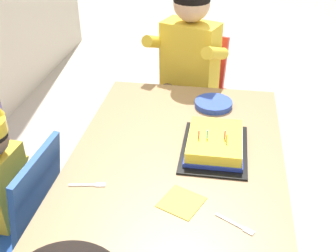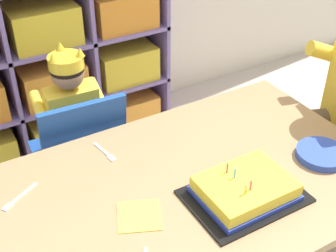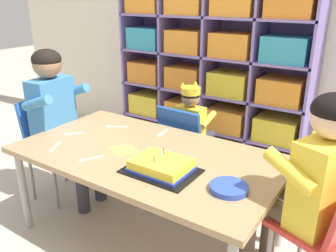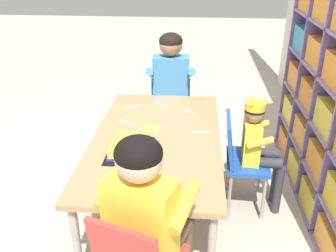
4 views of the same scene
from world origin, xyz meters
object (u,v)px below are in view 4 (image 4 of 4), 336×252
object	(u,v)px
child_with_crown	(258,141)
guest_at_table_side	(148,212)
fork_at_table_front_edge	(200,132)
paper_plate_stack	(123,183)
fork_scattered_mid_table	(127,122)
activity_table	(157,143)
fork_by_napkin	(132,107)
fork_near_cake_tray	(190,112)
classroom_chair_adult_side	(171,101)
fork_near_child_seat	(159,104)
adult_helper_seated	(171,83)
birthday_cake_on_tray	(130,147)
classroom_chair_blue	(240,155)

from	to	relation	value
child_with_crown	guest_at_table_side	distance (m)	1.15
child_with_crown	fork_at_table_front_edge	size ratio (longest dim) A/B	6.33
paper_plate_stack	fork_scattered_mid_table	bearing A→B (deg)	-171.14
fork_at_table_front_edge	activity_table	bearing A→B (deg)	-172.02
fork_by_napkin	fork_at_table_front_edge	bearing A→B (deg)	-64.94
paper_plate_stack	fork_near_cake_tray	distance (m)	1.04
activity_table	guest_at_table_side	distance (m)	0.88
fork_at_table_front_edge	fork_near_cake_tray	world-z (taller)	same
fork_by_napkin	classroom_chair_adult_side	bearing A→B (deg)	27.33
fork_near_child_seat	fork_near_cake_tray	bearing A→B (deg)	9.65
fork_near_child_seat	fork_at_table_front_edge	xyz separation A→B (m)	(0.48, 0.33, 0.00)
adult_helper_seated	paper_plate_stack	size ratio (longest dim) A/B	6.04
adult_helper_seated	fork_near_child_seat	bearing A→B (deg)	-114.48
classroom_chair_adult_side	fork_by_napkin	bearing A→B (deg)	-128.81
birthday_cake_on_tray	fork_at_table_front_edge	xyz separation A→B (m)	(-0.29, 0.43, -0.03)
child_with_crown	classroom_chair_adult_side	size ratio (longest dim) A/B	1.15
classroom_chair_adult_side	fork_at_table_front_edge	world-z (taller)	classroom_chair_adult_side
birthday_cake_on_tray	child_with_crown	bearing A→B (deg)	108.92
classroom_chair_blue	classroom_chair_adult_side	world-z (taller)	classroom_chair_adult_side
classroom_chair_blue	guest_at_table_side	xyz separation A→B (m)	(0.96, -0.51, 0.25)
fork_scattered_mid_table	fork_by_napkin	distance (m)	0.28
child_with_crown	fork_at_table_front_edge	bearing A→B (deg)	92.03
adult_helper_seated	child_with_crown	bearing A→B (deg)	-50.95
classroom_chair_blue	fork_near_child_seat	distance (m)	0.80
adult_helper_seated	fork_near_child_seat	xyz separation A→B (m)	(0.20, -0.08, -0.10)
adult_helper_seated	fork_by_napkin	xyz separation A→B (m)	(0.28, -0.28, -0.10)
classroom_chair_blue	child_with_crown	size ratio (longest dim) A/B	0.81
classroom_chair_blue	classroom_chair_adult_side	xyz separation A→B (m)	(-0.80, -0.54, 0.07)
adult_helper_seated	fork_near_cake_tray	xyz separation A→B (m)	(0.35, 0.17, -0.10)
classroom_chair_blue	child_with_crown	bearing A→B (deg)	-89.72
paper_plate_stack	fork_near_cake_tray	xyz separation A→B (m)	(-0.99, 0.33, -0.01)
classroom_chair_blue	fork_near_cake_tray	world-z (taller)	classroom_chair_blue
birthday_cake_on_tray	fork_at_table_front_edge	bearing A→B (deg)	124.08
paper_plate_stack	fork_at_table_front_edge	xyz separation A→B (m)	(-0.65, 0.40, -0.01)
fork_scattered_mid_table	fork_at_table_front_edge	world-z (taller)	same
activity_table	paper_plate_stack	world-z (taller)	paper_plate_stack
fork_near_child_seat	activity_table	bearing A→B (deg)	-46.28
classroom_chair_blue	paper_plate_stack	bearing A→B (deg)	136.46
guest_at_table_side	paper_plate_stack	distance (m)	0.36
fork_near_child_seat	fork_near_cake_tray	distance (m)	0.29
guest_at_table_side	activity_table	bearing A→B (deg)	-66.50
classroom_chair_adult_side	paper_plate_stack	world-z (taller)	classroom_chair_adult_side
paper_plate_stack	fork_near_child_seat	xyz separation A→B (m)	(-1.13, 0.08, -0.01)
activity_table	classroom_chair_blue	size ratio (longest dim) A/B	2.23
paper_plate_stack	fork_near_cake_tray	size ratio (longest dim) A/B	1.34
adult_helper_seated	birthday_cake_on_tray	world-z (taller)	adult_helper_seated
child_with_crown	fork_by_napkin	distance (m)	1.02
classroom_chair_adult_side	fork_by_napkin	world-z (taller)	classroom_chair_adult_side
classroom_chair_adult_side	adult_helper_seated	distance (m)	0.24
activity_table	fork_by_napkin	distance (m)	0.55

